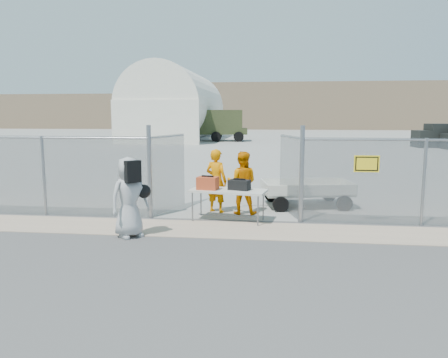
# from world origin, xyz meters

# --- Properties ---
(ground) EXTENTS (160.00, 160.00, 0.00)m
(ground) POSITION_xyz_m (0.00, 0.00, 0.00)
(ground) COLOR #3F3D3D
(tarmac_inside) EXTENTS (160.00, 80.00, 0.01)m
(tarmac_inside) POSITION_xyz_m (0.00, 42.00, 0.01)
(tarmac_inside) COLOR gray
(tarmac_inside) RESTS_ON ground
(dirt_strip) EXTENTS (44.00, 1.60, 0.01)m
(dirt_strip) POSITION_xyz_m (0.00, 1.00, 0.01)
(dirt_strip) COLOR tan
(dirt_strip) RESTS_ON ground
(distant_hills) EXTENTS (140.00, 6.00, 9.00)m
(distant_hills) POSITION_xyz_m (5.00, 78.00, 4.50)
(distant_hills) COLOR #7F684F
(distant_hills) RESTS_ON ground
(chain_link_fence) EXTENTS (40.00, 0.20, 2.20)m
(chain_link_fence) POSITION_xyz_m (0.00, 2.00, 1.10)
(chain_link_fence) COLOR gray
(chain_link_fence) RESTS_ON ground
(quonset_hangar) EXTENTS (9.00, 18.00, 8.00)m
(quonset_hangar) POSITION_xyz_m (-10.00, 40.00, 4.00)
(quonset_hangar) COLOR white
(quonset_hangar) RESTS_ON ground
(folding_table) EXTENTS (2.08, 1.15, 0.83)m
(folding_table) POSITION_xyz_m (0.12, 1.91, 0.42)
(folding_table) COLOR beige
(folding_table) RESTS_ON ground
(orange_bag) EXTENTS (0.58, 0.44, 0.33)m
(orange_bag) POSITION_xyz_m (-0.42, 1.89, 1.00)
(orange_bag) COLOR #C64722
(orange_bag) RESTS_ON folding_table
(black_duffel) EXTENTS (0.60, 0.46, 0.26)m
(black_duffel) POSITION_xyz_m (0.41, 1.92, 0.96)
(black_duffel) COLOR black
(black_duffel) RESTS_ON folding_table
(security_worker_left) EXTENTS (0.78, 0.67, 1.81)m
(security_worker_left) POSITION_xyz_m (-0.33, 2.91, 0.91)
(security_worker_left) COLOR orange
(security_worker_left) RESTS_ON ground
(security_worker_right) EXTENTS (0.88, 0.69, 1.76)m
(security_worker_right) POSITION_xyz_m (0.41, 2.79, 0.88)
(security_worker_right) COLOR orange
(security_worker_right) RESTS_ON ground
(visitor) EXTENTS (1.05, 1.04, 1.83)m
(visitor) POSITION_xyz_m (-1.94, 0.16, 0.91)
(visitor) COLOR #A5A5A5
(visitor) RESTS_ON ground
(utility_trailer) EXTENTS (3.67, 2.35, 0.83)m
(utility_trailer) POSITION_xyz_m (2.28, 4.03, 0.41)
(utility_trailer) COLOR beige
(utility_trailer) RESTS_ON ground
(military_truck) EXTENTS (7.14, 3.24, 3.30)m
(military_truck) POSITION_xyz_m (-5.23, 37.17, 1.65)
(military_truck) COLOR #374020
(military_truck) RESTS_ON ground
(parked_vehicle_mid) EXTENTS (4.57, 2.41, 1.99)m
(parked_vehicle_mid) POSITION_xyz_m (15.39, 30.32, 0.99)
(parked_vehicle_mid) COLOR black
(parked_vehicle_mid) RESTS_ON ground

